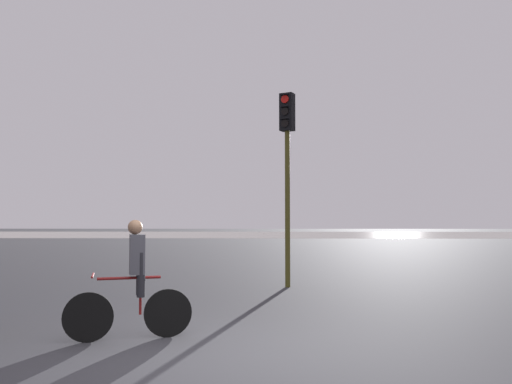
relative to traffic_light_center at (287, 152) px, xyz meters
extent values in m
plane|color=#333338|center=(-1.23, -5.90, -3.19)|extent=(120.00, 120.00, 0.00)
cube|color=#9E937F|center=(-1.23, 33.59, -3.19)|extent=(80.00, 16.00, 0.01)
cylinder|color=#4C4719|center=(0.00, 0.00, -1.34)|extent=(0.12, 0.12, 3.71)
cube|color=black|center=(0.00, 0.00, 0.96)|extent=(0.39, 0.36, 0.90)
cylinder|color=red|center=(-0.06, -0.12, 1.25)|extent=(0.18, 0.11, 0.19)
cube|color=black|center=(-0.07, -0.13, 1.36)|extent=(0.22, 0.19, 0.02)
cylinder|color=black|center=(-0.06, -0.12, 0.96)|extent=(0.18, 0.11, 0.19)
cube|color=black|center=(-0.07, -0.13, 1.07)|extent=(0.22, 0.19, 0.02)
cylinder|color=black|center=(-0.06, -0.12, 0.67)|extent=(0.18, 0.11, 0.19)
cube|color=black|center=(-0.07, -0.13, 0.78)|extent=(0.22, 0.19, 0.02)
cylinder|color=black|center=(-2.88, -5.20, -2.86)|extent=(0.64, 0.23, 0.66)
cylinder|color=black|center=(-1.88, -4.89, -2.86)|extent=(0.64, 0.23, 0.66)
cylinder|color=maroon|center=(-2.38, -5.05, -2.36)|extent=(0.81, 0.29, 0.04)
cylinder|color=maroon|center=(-2.24, -5.00, -2.59)|extent=(0.04, 0.04, 0.55)
cylinder|color=maroon|center=(-2.84, -5.19, -2.31)|extent=(0.16, 0.45, 0.03)
cylinder|color=black|center=(-2.27, -4.91, -2.31)|extent=(0.11, 0.11, 0.60)
cylinder|color=black|center=(-2.21, -5.10, -2.31)|extent=(0.11, 0.11, 0.60)
cube|color=#3F3F47|center=(-2.29, -5.02, -2.04)|extent=(0.28, 0.35, 0.54)
sphere|color=#846047|center=(-2.31, -5.02, -1.67)|extent=(0.20, 0.20, 0.20)
camera|label=1|loc=(-0.54, -11.84, -1.52)|focal=35.00mm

